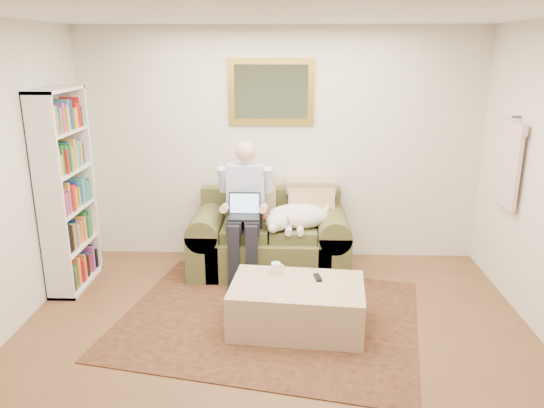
# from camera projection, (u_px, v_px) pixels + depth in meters

# --- Properties ---
(room_shell) EXTENTS (4.51, 5.00, 2.61)m
(room_shell) POSITION_uv_depth(u_px,v_px,m) (274.00, 199.00, 3.90)
(room_shell) COLOR brown
(room_shell) RESTS_ON ground
(rug) EXTENTS (2.98, 2.57, 0.01)m
(rug) POSITION_uv_depth(u_px,v_px,m) (269.00, 318.00, 4.82)
(rug) COLOR black
(rug) RESTS_ON room_shell
(sofa) EXTENTS (1.70, 0.86, 1.02)m
(sofa) POSITION_uv_depth(u_px,v_px,m) (270.00, 244.00, 5.80)
(sofa) COLOR #4D4F29
(sofa) RESTS_ON room_shell
(seated_man) EXTENTS (0.56, 0.80, 1.43)m
(seated_man) POSITION_uv_depth(u_px,v_px,m) (245.00, 212.00, 5.54)
(seated_man) COLOR #8C9BD8
(seated_man) RESTS_ON sofa
(laptop) EXTENTS (0.33, 0.26, 0.24)m
(laptop) POSITION_uv_depth(u_px,v_px,m) (244.00, 210.00, 5.47)
(laptop) COLOR black
(laptop) RESTS_ON seated_man
(sleeping_dog) EXTENTS (0.70, 0.44, 0.26)m
(sleeping_dog) POSITION_uv_depth(u_px,v_px,m) (298.00, 216.00, 5.61)
(sleeping_dog) COLOR white
(sleeping_dog) RESTS_ON sofa
(ottoman) EXTENTS (1.20, 0.83, 0.41)m
(ottoman) POSITION_uv_depth(u_px,v_px,m) (297.00, 306.00, 4.61)
(ottoman) COLOR tan
(ottoman) RESTS_ON room_shell
(coffee_mug) EXTENTS (0.08, 0.08, 0.10)m
(coffee_mug) POSITION_uv_depth(u_px,v_px,m) (276.00, 268.00, 4.76)
(coffee_mug) COLOR white
(coffee_mug) RESTS_ON ottoman
(tv_remote) EXTENTS (0.08, 0.16, 0.02)m
(tv_remote) POSITION_uv_depth(u_px,v_px,m) (318.00, 277.00, 4.66)
(tv_remote) COLOR black
(tv_remote) RESTS_ON ottoman
(bookshelf) EXTENTS (0.28, 0.80, 2.00)m
(bookshelf) POSITION_uv_depth(u_px,v_px,m) (66.00, 191.00, 5.25)
(bookshelf) COLOR white
(bookshelf) RESTS_ON room_shell
(wall_mirror) EXTENTS (0.94, 0.04, 0.72)m
(wall_mirror) POSITION_uv_depth(u_px,v_px,m) (271.00, 92.00, 5.76)
(wall_mirror) COLOR gold
(wall_mirror) RESTS_ON room_shell
(hanging_shirt) EXTENTS (0.06, 0.52, 0.90)m
(hanging_shirt) POSITION_uv_depth(u_px,v_px,m) (509.00, 159.00, 5.00)
(hanging_shirt) COLOR beige
(hanging_shirt) RESTS_ON room_shell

